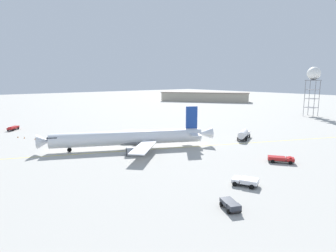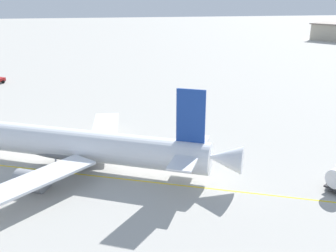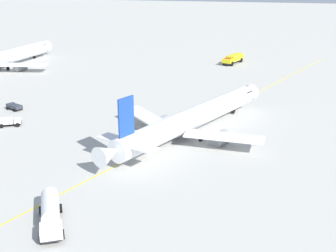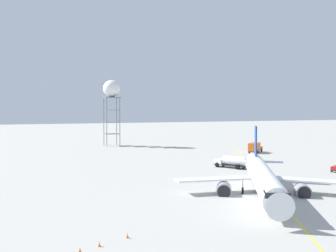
# 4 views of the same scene
# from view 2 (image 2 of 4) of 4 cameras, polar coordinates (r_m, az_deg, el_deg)

# --- Properties ---
(ground_plane) EXTENTS (600.00, 600.00, 0.00)m
(ground_plane) POSITION_cam_2_polar(r_m,az_deg,el_deg) (53.99, -17.36, -4.19)
(ground_plane) COLOR #ADAAA3
(airliner_main) EXTENTS (27.48, 42.00, 11.25)m
(airliner_main) POSITION_cam_2_polar(r_m,az_deg,el_deg) (49.87, -15.69, -2.57)
(airliner_main) COLOR white
(airliner_main) RESTS_ON ground_plane
(taxiway_centreline) EXTENTS (70.96, 164.15, 0.01)m
(taxiway_centreline) POSITION_cam_2_polar(r_m,az_deg,el_deg) (46.41, -9.04, -7.42)
(taxiway_centreline) COLOR yellow
(taxiway_centreline) RESTS_ON ground_plane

